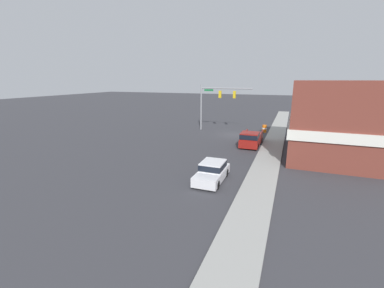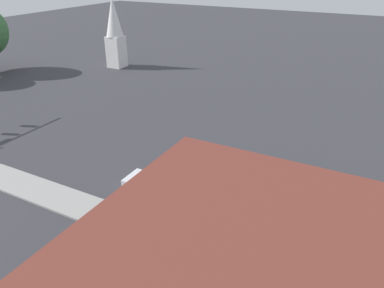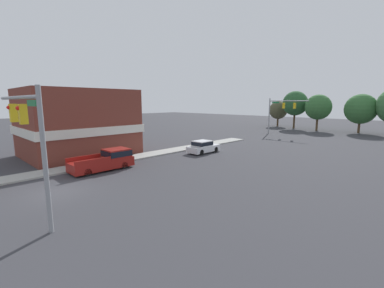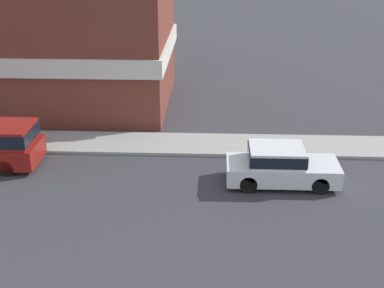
# 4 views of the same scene
# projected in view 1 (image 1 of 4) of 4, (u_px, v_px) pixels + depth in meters

# --- Properties ---
(ground_plane) EXTENTS (200.00, 200.00, 0.00)m
(ground_plane) POSITION_uv_depth(u_px,v_px,m) (233.00, 135.00, 36.49)
(ground_plane) COLOR #38383D
(sidewalk_curb) EXTENTS (2.40, 60.00, 0.14)m
(sidewalk_curb) POSITION_uv_depth(u_px,v_px,m) (275.00, 137.00, 34.47)
(sidewalk_curb) COLOR #9E9E99
(sidewalk_curb) RESTS_ON ground
(near_signal_assembly) EXTENTS (7.78, 0.49, 6.86)m
(near_signal_assembly) POSITION_uv_depth(u_px,v_px,m) (216.00, 98.00, 38.24)
(near_signal_assembly) COLOR gray
(near_signal_assembly) RESTS_ON ground
(car_lead) EXTENTS (1.84, 4.27, 1.51)m
(car_lead) POSITION_uv_depth(u_px,v_px,m) (212.00, 171.00, 19.80)
(car_lead) COLOR black
(car_lead) RESTS_ON ground
(pickup_truck_parked) EXTENTS (2.07, 5.54, 1.79)m
(pickup_truck_parked) POSITION_uv_depth(u_px,v_px,m) (251.00, 139.00, 30.19)
(pickup_truck_parked) COLOR black
(pickup_truck_parked) RESTS_ON ground
(construction_barrel) EXTENTS (0.65, 0.65, 1.10)m
(construction_barrel) POSITION_uv_depth(u_px,v_px,m) (264.00, 129.00, 37.97)
(construction_barrel) COLOR orange
(construction_barrel) RESTS_ON ground
(corner_brick_building) EXTENTS (9.40, 11.67, 7.55)m
(corner_brick_building) POSITION_uv_depth(u_px,v_px,m) (339.00, 121.00, 25.37)
(corner_brick_building) COLOR brown
(corner_brick_building) RESTS_ON ground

